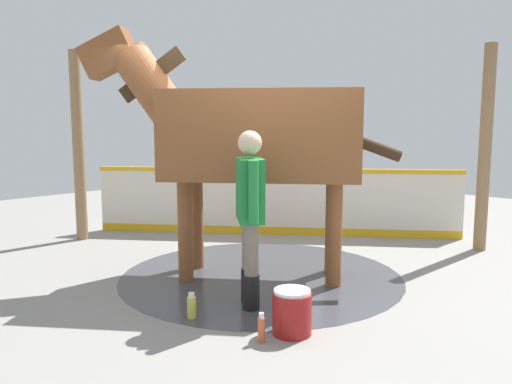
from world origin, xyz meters
TOP-DOWN VIEW (x-y plane):
  - ground_plane at (0.00, 0.00)m, footprint 16.00×16.00m
  - wet_patch at (0.05, -0.13)m, footprint 3.10×3.10m
  - barrier_wall at (-1.66, -1.41)m, footprint 3.34×4.42m
  - roof_post_near at (0.51, -3.26)m, footprint 0.16×0.16m
  - roof_post_far at (-2.83, 1.19)m, footprint 0.16×0.16m
  - horse at (0.13, -0.23)m, footprint 2.29×2.89m
  - handler at (0.79, 0.42)m, footprint 0.47×0.53m
  - wash_bucket at (1.03, 1.12)m, footprint 0.32×0.32m
  - bottle_shampoo at (1.37, 0.27)m, footprint 0.08×0.08m
  - bottle_spray at (1.31, 1.05)m, footprint 0.06×0.06m

SIDE VIEW (x-z plane):
  - ground_plane at x=0.00m, z-range -0.02..0.00m
  - wet_patch at x=0.05m, z-range 0.00..0.00m
  - bottle_shampoo at x=1.37m, z-range -0.01..0.22m
  - bottle_spray at x=1.31m, z-range -0.01..0.22m
  - wash_bucket at x=1.03m, z-range 0.00..0.37m
  - barrier_wall at x=-1.66m, z-range -0.04..0.97m
  - handler at x=0.79m, z-range 0.12..1.73m
  - roof_post_near at x=0.51m, z-range 0.00..2.69m
  - roof_post_far at x=-2.83m, z-range 0.00..2.69m
  - horse at x=0.13m, z-range 0.21..2.91m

